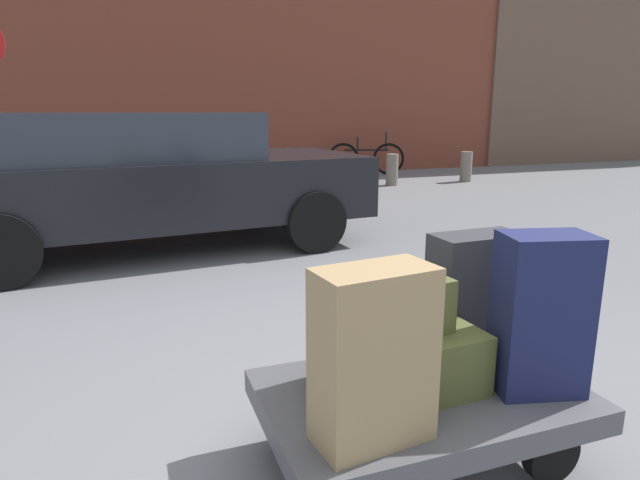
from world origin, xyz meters
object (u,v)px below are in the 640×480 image
Objects in this scene: suitcase_charcoal_stacked_top at (475,294)px; luggage_cart at (420,404)px; suitcase_navy_rear_right at (541,314)px; suitcase_olive_center at (397,359)px; duffel_bag_olive_topmost_pile at (399,304)px; bollard_kerb_mid at (392,170)px; bollard_kerb_far at (466,167)px; suitcase_tan_rear_left at (374,356)px; bollard_kerb_near at (334,172)px; bicycle_leaning at (366,158)px; parked_car at (152,177)px.

luggage_cart is at bearing -151.82° from suitcase_charcoal_stacked_top.
suitcase_charcoal_stacked_top is 0.88× the size of suitcase_navy_rear_right.
duffel_bag_olive_topmost_pile reaches higher than suitcase_olive_center.
luggage_cart is 8.70m from bollard_kerb_mid.
suitcase_navy_rear_right reaches higher than luggage_cart.
suitcase_navy_rear_right is at bearing -25.11° from suitcase_olive_center.
suitcase_navy_rear_right is at bearing -28.88° from duffel_bag_olive_topmost_pile.
bollard_kerb_far is at bearing 54.13° from luggage_cart.
suitcase_charcoal_stacked_top is 0.93× the size of suitcase_tan_rear_left.
duffel_bag_olive_topmost_pile is at bearing -126.47° from bollard_kerb_far.
luggage_cart is 0.22m from suitcase_olive_center.
bollard_kerb_mid is at bearing 55.20° from suitcase_tan_rear_left.
suitcase_tan_rear_left is at bearing -134.51° from suitcase_olive_center.
duffel_bag_olive_topmost_pile is 8.22m from bollard_kerb_near.
bicycle_leaning is 2.69× the size of bollard_kerb_near.
bollard_kerb_far is at bearing 49.79° from suitcase_olive_center.
suitcase_charcoal_stacked_top is at bearing 29.86° from luggage_cart.
suitcase_charcoal_stacked_top is at bearing -106.85° from bollard_kerb_near.
parked_car reaches higher than suitcase_olive_center.
parked_car is at bearing 92.26° from duffel_bag_olive_topmost_pile.
suitcase_navy_rear_right is at bearing -105.87° from bollard_kerb_near.
luggage_cart is 2.09× the size of suitcase_olive_center.
bollard_kerb_near is at bearing 70.95° from luggage_cart.
suitcase_navy_rear_right is 1.78× the size of duffel_bag_olive_topmost_pile.
bicycle_leaning is 2.69× the size of bollard_kerb_mid.
bicycle_leaning is at bearing 62.16° from suitcase_olive_center.
suitcase_charcoal_stacked_top is at bearing -124.69° from bollard_kerb_far.
suitcase_navy_rear_right is 4.48m from parked_car.
suitcase_charcoal_stacked_top is 8.33m from bollard_kerb_mid.
parked_car is at bearing 105.20° from suitcase_charcoal_stacked_top.
parked_car is at bearing -150.59° from bollard_kerb_far.
duffel_bag_olive_topmost_pile is 0.59× the size of bollard_kerb_near.
suitcase_navy_rear_right is 8.25m from bollard_kerb_near.
luggage_cart is 0.55m from suitcase_tan_rear_left.
suitcase_tan_rear_left is 8.57m from bollard_kerb_near.
luggage_cart is at bearing 174.85° from suitcase_navy_rear_right.
duffel_bag_olive_topmost_pile reaches higher than bollard_kerb_near.
luggage_cart is 2.07× the size of bollard_kerb_far.
duffel_bag_olive_topmost_pile is 4.17m from parked_car.
bollard_kerb_mid is (1.22, 0.00, 0.00)m from bollard_kerb_near.
duffel_bag_olive_topmost_pile is at bearing -80.24° from parked_car.
duffel_bag_olive_topmost_pile reaches higher than luggage_cart.
luggage_cart is 1.99× the size of suitcase_navy_rear_right.
suitcase_olive_center is 0.54m from suitcase_charcoal_stacked_top.
bicycle_leaning reaches higher than duffel_bag_olive_topmost_pile.
luggage_cart is 2.07× the size of bollard_kerb_mid.
suitcase_navy_rear_right is 0.56m from duffel_bag_olive_topmost_pile.
luggage_cart is 3.53× the size of duffel_bag_olive_topmost_pile.
bollard_kerb_near reaches higher than luggage_cart.
suitcase_olive_center is at bearing -117.33° from bollard_kerb_mid.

